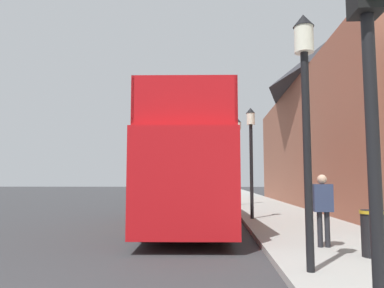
{
  "coord_description": "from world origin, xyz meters",
  "views": [
    {
      "loc": [
        4.59,
        -2.5,
        1.59
      ],
      "look_at": [
        3.8,
        11.58,
        2.97
      ],
      "focal_mm": 35.0,
      "sensor_mm": 36.0,
      "label": 1
    }
  ],
  "objects_px": {
    "tour_bus": "(189,174)",
    "lamp_post_second": "(251,141)",
    "pedestrian_third": "(323,203)",
    "lamp_post_nearest": "(305,89)",
    "parked_car_ahead_of_bus": "(213,197)",
    "litter_bin": "(373,232)",
    "traffic_signal": "(369,33)",
    "lamp_post_third": "(239,146)"
  },
  "relations": [
    {
      "from": "tour_bus",
      "to": "parked_car_ahead_of_bus",
      "type": "distance_m",
      "value": 8.88
    },
    {
      "from": "traffic_signal",
      "to": "lamp_post_third",
      "type": "xyz_separation_m",
      "value": [
        0.1,
        19.53,
        0.73
      ]
    },
    {
      "from": "pedestrian_third",
      "to": "lamp_post_nearest",
      "type": "height_order",
      "value": "lamp_post_nearest"
    },
    {
      "from": "lamp_post_second",
      "to": "lamp_post_third",
      "type": "bearing_deg",
      "value": 89.37
    },
    {
      "from": "pedestrian_third",
      "to": "litter_bin",
      "type": "xyz_separation_m",
      "value": [
        0.64,
        -1.02,
        -0.48
      ]
    },
    {
      "from": "parked_car_ahead_of_bus",
      "to": "pedestrian_third",
      "type": "distance_m",
      "value": 13.61
    },
    {
      "from": "traffic_signal",
      "to": "litter_bin",
      "type": "height_order",
      "value": "traffic_signal"
    },
    {
      "from": "traffic_signal",
      "to": "lamp_post_third",
      "type": "distance_m",
      "value": 19.55
    },
    {
      "from": "lamp_post_nearest",
      "to": "lamp_post_second",
      "type": "relative_size",
      "value": 0.99
    },
    {
      "from": "tour_bus",
      "to": "lamp_post_third",
      "type": "xyz_separation_m",
      "value": [
        2.43,
        9.92,
        1.9
      ]
    },
    {
      "from": "traffic_signal",
      "to": "lamp_post_third",
      "type": "bearing_deg",
      "value": 89.71
    },
    {
      "from": "parked_car_ahead_of_bus",
      "to": "litter_bin",
      "type": "xyz_separation_m",
      "value": [
        3.06,
        -14.41,
        -0.05
      ]
    },
    {
      "from": "lamp_post_nearest",
      "to": "litter_bin",
      "type": "distance_m",
      "value": 3.18
    },
    {
      "from": "pedestrian_third",
      "to": "litter_bin",
      "type": "relative_size",
      "value": 1.79
    },
    {
      "from": "lamp_post_nearest",
      "to": "lamp_post_second",
      "type": "xyz_separation_m",
      "value": [
        -0.06,
        8.41,
        0.02
      ]
    },
    {
      "from": "tour_bus",
      "to": "litter_bin",
      "type": "relative_size",
      "value": 11.28
    },
    {
      "from": "pedestrian_third",
      "to": "tour_bus",
      "type": "bearing_deg",
      "value": 125.26
    },
    {
      "from": "traffic_signal",
      "to": "lamp_post_nearest",
      "type": "bearing_deg",
      "value": 88.59
    },
    {
      "from": "tour_bus",
      "to": "pedestrian_third",
      "type": "relative_size",
      "value": 6.3
    },
    {
      "from": "litter_bin",
      "to": "parked_car_ahead_of_bus",
      "type": "bearing_deg",
      "value": 101.99
    },
    {
      "from": "parked_car_ahead_of_bus",
      "to": "lamp_post_second",
      "type": "distance_m",
      "value": 7.81
    },
    {
      "from": "lamp_post_second",
      "to": "traffic_signal",
      "type": "bearing_deg",
      "value": -90.03
    },
    {
      "from": "pedestrian_third",
      "to": "traffic_signal",
      "type": "relative_size",
      "value": 0.41
    },
    {
      "from": "tour_bus",
      "to": "lamp_post_third",
      "type": "distance_m",
      "value": 10.38
    },
    {
      "from": "tour_bus",
      "to": "traffic_signal",
      "type": "relative_size",
      "value": 2.57
    },
    {
      "from": "litter_bin",
      "to": "traffic_signal",
      "type": "bearing_deg",
      "value": -111.71
    },
    {
      "from": "tour_bus",
      "to": "lamp_post_third",
      "type": "relative_size",
      "value": 1.9
    },
    {
      "from": "tour_bus",
      "to": "pedestrian_third",
      "type": "height_order",
      "value": "tour_bus"
    },
    {
      "from": "tour_bus",
      "to": "parked_car_ahead_of_bus",
      "type": "xyz_separation_m",
      "value": [
        0.85,
        8.76,
        -1.15
      ]
    },
    {
      "from": "lamp_post_nearest",
      "to": "pedestrian_third",
      "type": "bearing_deg",
      "value": 69.03
    },
    {
      "from": "pedestrian_third",
      "to": "lamp_post_nearest",
      "type": "bearing_deg",
      "value": -110.97
    },
    {
      "from": "parked_car_ahead_of_bus",
      "to": "lamp_post_third",
      "type": "distance_m",
      "value": 3.62
    },
    {
      "from": "parked_car_ahead_of_bus",
      "to": "lamp_post_nearest",
      "type": "height_order",
      "value": "lamp_post_nearest"
    },
    {
      "from": "traffic_signal",
      "to": "litter_bin",
      "type": "distance_m",
      "value": 4.89
    },
    {
      "from": "lamp_post_second",
      "to": "lamp_post_nearest",
      "type": "bearing_deg",
      "value": -89.59
    },
    {
      "from": "litter_bin",
      "to": "pedestrian_third",
      "type": "bearing_deg",
      "value": 122.12
    },
    {
      "from": "tour_bus",
      "to": "lamp_post_second",
      "type": "height_order",
      "value": "lamp_post_second"
    },
    {
      "from": "lamp_post_nearest",
      "to": "lamp_post_third",
      "type": "relative_size",
      "value": 0.81
    },
    {
      "from": "tour_bus",
      "to": "pedestrian_third",
      "type": "bearing_deg",
      "value": -57.07
    },
    {
      "from": "pedestrian_third",
      "to": "lamp_post_nearest",
      "type": "xyz_separation_m",
      "value": [
        -0.87,
        -2.27,
        2.02
      ]
    },
    {
      "from": "tour_bus",
      "to": "lamp_post_nearest",
      "type": "relative_size",
      "value": 2.34
    },
    {
      "from": "lamp_post_second",
      "to": "litter_bin",
      "type": "xyz_separation_m",
      "value": [
        1.57,
        -7.16,
        -2.53
      ]
    }
  ]
}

